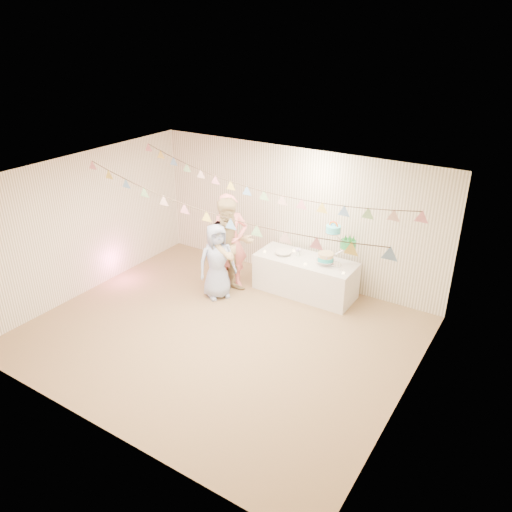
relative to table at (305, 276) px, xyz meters
The scene contains 23 objects.
floor 2.09m from the table, 105.11° to the right, with size 6.00×6.00×0.00m, color olive.
ceiling 3.05m from the table, 105.11° to the right, with size 6.00×6.00×0.00m, color white.
back_wall 1.20m from the table, 136.18° to the left, with size 6.00×6.00×0.00m, color white.
front_wall 4.62m from the table, 96.82° to the right, with size 6.00×6.00×0.00m, color white.
left_wall 4.16m from the table, 150.69° to the right, with size 5.00×5.00×0.00m, color white.
right_wall 3.30m from the table, 38.86° to the right, with size 5.00×5.00×0.00m, color white.
table is the anchor object (origin of this frame).
cake_stand 0.96m from the table, ahead, with size 0.70×0.41×0.78m, color silver, non-canonical shape.
cake_bottom 0.63m from the table, ahead, with size 0.31×0.31×0.15m, color #27B4B8, non-canonical shape.
cake_middle 1.06m from the table, 10.86° to the left, with size 0.27×0.27×0.22m, color #1E8C44, non-canonical shape.
cake_top_tier 1.14m from the table, ahead, with size 0.25×0.25×0.19m, color #4FE4FA, non-canonical shape.
platter 0.61m from the table, behind, with size 0.31×0.31×0.02m, color white.
posy 0.51m from the table, 165.12° to the left, with size 0.14×0.14×0.16m, color white, non-canonical shape.
person_adult_a 1.54m from the table, 157.16° to the right, with size 0.68×0.44×1.86m, color pink.
person_adult_b 1.50m from the table, 149.04° to the right, with size 0.90×0.70×1.86m, color tan.
person_child 1.67m from the table, 143.27° to the right, with size 0.70×0.46×1.43m, color #93A5D1.
bunting_back 2.25m from the table, 121.19° to the right, with size 5.60×1.10×0.40m, color pink, non-canonical shape.
bunting_front 2.99m from the table, 103.78° to the right, with size 5.60×0.90×0.36m, color #72A5E5, non-canonical shape.
tealight_0 0.89m from the table, 169.38° to the right, with size 0.04×0.04×0.03m, color #FFD88C.
tealight_1 0.54m from the table, 152.78° to the left, with size 0.04×0.04×0.03m, color #FFD88C.
tealight_2 0.44m from the table, 65.56° to the right, with size 0.04×0.04×0.03m, color #FFD88C.
tealight_3 0.55m from the table, 32.15° to the left, with size 0.04×0.04×0.03m, color #FFD88C.
tealight_4 0.92m from the table, 12.38° to the right, with size 0.04×0.04×0.03m, color #FFD88C.
Camera 1 is at (4.19, -5.49, 4.65)m, focal length 35.00 mm.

